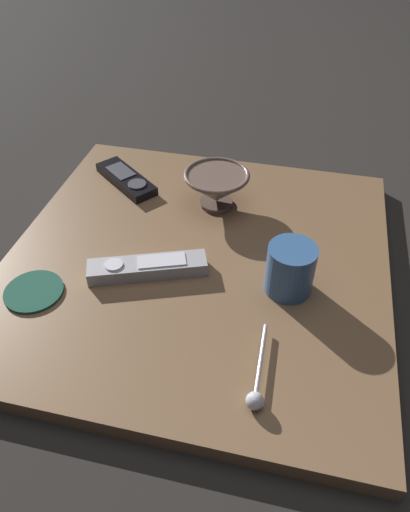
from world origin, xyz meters
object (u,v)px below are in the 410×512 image
Objects in this scene: cereal_bowl at (215,187)px; drink_coaster at (34,291)px; tv_remote_near at (147,267)px; coffee_mug at (290,269)px; teaspoon at (256,390)px; tv_remote_far at (126,179)px.

drink_coaster is (0.31, -0.23, -0.04)m from cereal_bowl.
tv_remote_near is 2.10× the size of drink_coaster.
teaspoon is (0.21, -0.02, -0.03)m from coffee_mug.
coffee_mug is at bearing 104.54° from drink_coaster.
tv_remote_far is at bearing -152.70° from tv_remote_near.
cereal_bowl is 0.20m from tv_remote_far.
cereal_bowl is 0.26m from coffee_mug.
tv_remote_far is (-0.25, -0.13, -0.00)m from tv_remote_near.
tv_remote_near is at bearing -17.26° from cereal_bowl.
coffee_mug is 0.43m from tv_remote_far.
teaspoon is at bearing 47.98° from tv_remote_near.
coffee_mug reaches higher than teaspoon.
drink_coaster is (0.09, -0.17, -0.01)m from tv_remote_near.
cereal_bowl is 0.44m from teaspoon.
cereal_bowl is 0.64× the size of tv_remote_near.
drink_coaster is at bearing -62.64° from tv_remote_near.
cereal_bowl reaches higher than tv_remote_far.
cereal_bowl is at bearing 80.93° from tv_remote_far.
coffee_mug is at bearing 57.21° from tv_remote_far.
teaspoon is at bearing -5.54° from coffee_mug.
cereal_bowl is 0.39m from drink_coaster.
tv_remote_far is (-0.23, -0.36, -0.03)m from coffee_mug.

